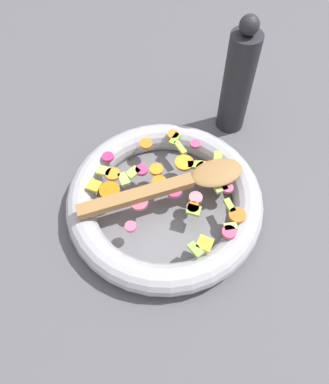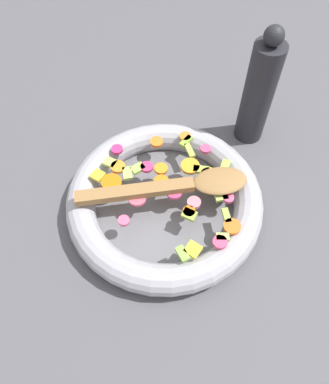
{
  "view_description": "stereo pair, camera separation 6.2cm",
  "coord_description": "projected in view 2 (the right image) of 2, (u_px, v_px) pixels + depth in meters",
  "views": [
    {
      "loc": [
        0.34,
        -0.02,
        0.57
      ],
      "look_at": [
        0.0,
        0.0,
        0.05
      ],
      "focal_mm": 35.0,
      "sensor_mm": 36.0,
      "label": 1
    },
    {
      "loc": [
        0.34,
        0.04,
        0.57
      ],
      "look_at": [
        0.0,
        0.0,
        0.05
      ],
      "focal_mm": 35.0,
      "sensor_mm": 36.0,
      "label": 2
    }
  ],
  "objects": [
    {
      "name": "skillet",
      "position": [
        165.0,
        201.0,
        0.65
      ],
      "size": [
        0.34,
        0.34,
        0.05
      ],
      "color": "slate",
      "rests_on": "ground_plane"
    },
    {
      "name": "chopped_vegetables",
      "position": [
        175.0,
        183.0,
        0.63
      ],
      "size": [
        0.26,
        0.26,
        0.01
      ],
      "color": "orange",
      "rests_on": "skillet"
    },
    {
      "name": "ground_plane",
      "position": [
        165.0,
        207.0,
        0.66
      ],
      "size": [
        4.0,
        4.0,
        0.0
      ],
      "primitive_type": "plane",
      "color": "#4C4C51"
    },
    {
      "name": "pepper_mill",
      "position": [
        259.0,
        92.0,
        0.67
      ],
      "size": [
        0.06,
        0.06,
        0.24
      ],
      "color": "#232328",
      "rests_on": "ground_plane"
    },
    {
      "name": "wooden_spoon",
      "position": [
        182.0,
        186.0,
        0.61
      ],
      "size": [
        0.12,
        0.28,
        0.01
      ],
      "color": "olive",
      "rests_on": "chopped_vegetables"
    }
  ]
}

